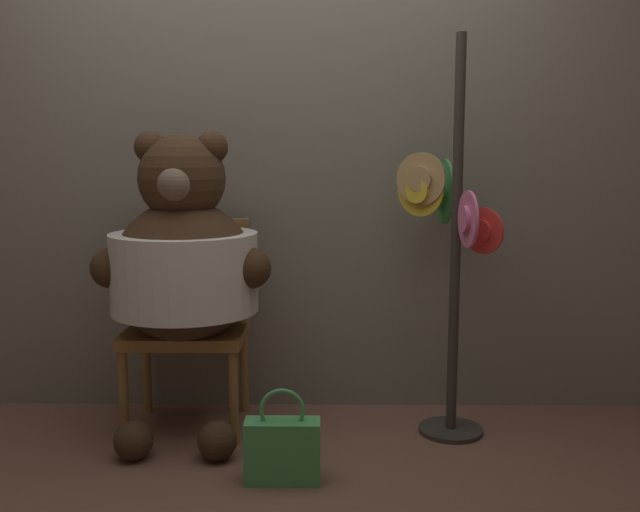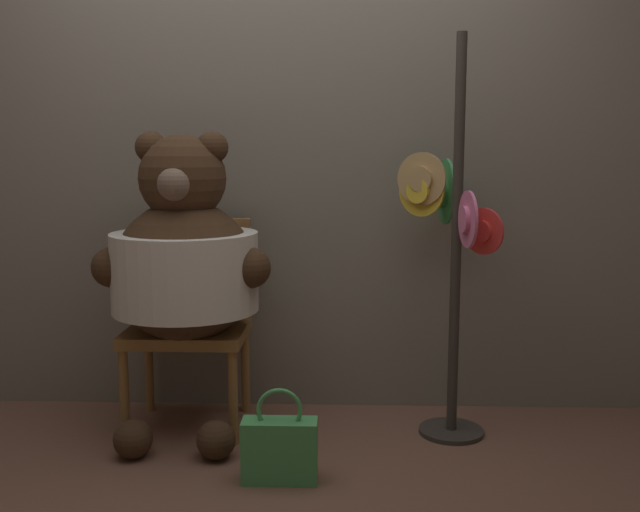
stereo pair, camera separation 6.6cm
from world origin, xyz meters
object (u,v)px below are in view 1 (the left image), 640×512
handbag_on_ground (282,449)px  chair (189,314)px  hat_display_rack (448,241)px  teddy_bear (184,263)px

handbag_on_ground → chair: bearing=126.9°
chair → handbag_on_ground: size_ratio=2.55×
chair → hat_display_rack: bearing=-4.2°
teddy_bear → hat_display_rack: (1.12, 0.07, 0.08)m
teddy_bear → hat_display_rack: size_ratio=0.77×
hat_display_rack → handbag_on_ground: bearing=-142.7°
handbag_on_ground → teddy_bear: bearing=134.2°
chair → teddy_bear: (0.01, -0.15, 0.25)m
teddy_bear → handbag_on_ground: 0.89m
chair → hat_display_rack: size_ratio=0.54×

